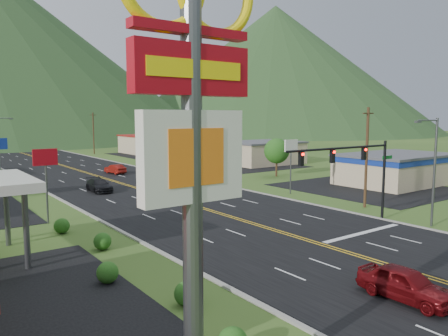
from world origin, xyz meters
TOP-DOWN VIEW (x-y plane):
  - pylon_sign at (-17.00, 2.00)m, footprint 4.32×0.60m
  - traffic_signal at (6.48, 14.00)m, footprint 13.10×0.43m
  - streetlight_east at (11.18, 10.00)m, footprint 3.28×0.25m
  - building_east_near at (30.00, 25.00)m, footprint 15.40×10.40m
  - building_east_mid at (32.00, 55.00)m, footprint 14.40×11.40m
  - building_east_far at (28.00, 90.00)m, footprint 16.40×12.40m
  - pole_sign_west_a at (-14.00, 30.00)m, footprint 2.00×0.18m
  - pole_sign_east_a at (13.00, 28.00)m, footprint 2.00×0.18m
  - pole_sign_east_b at (13.00, 60.00)m, footprint 2.00×0.18m
  - tree_east_a at (22.00, 40.00)m, footprint 3.84×3.84m
  - tree_east_b at (26.00, 78.00)m, footprint 3.84×3.84m
  - utility_pole_a at (13.50, 18.00)m, footprint 1.60×0.28m
  - utility_pole_b at (13.50, 55.00)m, footprint 1.60×0.28m
  - utility_pole_c at (13.50, 95.00)m, footprint 1.60×0.28m
  - utility_pole_d at (13.50, 135.00)m, footprint 1.60×0.28m
  - mountain_ne at (147.84, 176.19)m, footprint 180.00×180.00m
  - car_red_near at (-3.92, 3.02)m, footprint 2.05×4.88m
  - car_dark_mid at (-4.75, 42.73)m, footprint 2.36×5.31m
  - car_red_far at (3.33, 57.41)m, footprint 2.14×4.58m

SIDE VIEW (x-z plane):
  - car_red_far at x=3.33m, z-range 0.00..1.45m
  - car_dark_mid at x=-4.75m, z-range 0.00..1.51m
  - car_red_near at x=-3.92m, z-range 0.00..1.65m
  - building_east_mid at x=32.00m, z-range 0.01..4.31m
  - building_east_far at x=28.00m, z-range 0.01..4.51m
  - building_east_near at x=30.00m, z-range 0.22..4.32m
  - tree_east_a at x=22.00m, z-range 0.98..6.80m
  - tree_east_b at x=26.00m, z-range 0.98..6.80m
  - pole_sign_west_a at x=-14.00m, z-range 1.85..8.25m
  - pole_sign_east_a at x=13.00m, z-range 1.85..8.25m
  - pole_sign_east_b at x=13.00m, z-range 1.85..8.25m
  - utility_pole_a at x=13.50m, z-range 0.13..10.13m
  - utility_pole_b at x=13.50m, z-range 0.13..10.13m
  - utility_pole_c at x=13.50m, z-range 0.13..10.13m
  - utility_pole_d at x=13.50m, z-range 0.13..10.13m
  - streetlight_east at x=11.18m, z-range 0.68..9.68m
  - traffic_signal at x=6.48m, z-range 1.83..8.83m
  - pylon_sign at x=-17.00m, z-range 2.30..16.30m
  - mountain_ne at x=147.84m, z-range 0.00..70.00m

